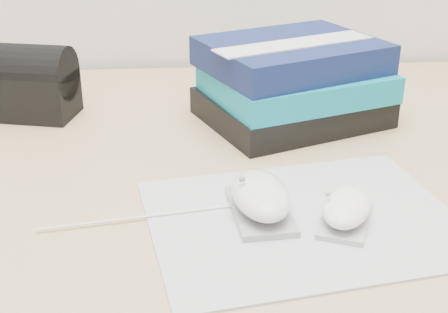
{
  "coord_description": "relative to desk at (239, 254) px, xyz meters",
  "views": [
    {
      "loc": [
        -0.1,
        0.74,
        1.1
      ],
      "look_at": [
        -0.04,
        1.45,
        0.77
      ],
      "focal_mm": 50.0,
      "sensor_mm": 36.0,
      "label": 1
    }
  ],
  "objects": [
    {
      "name": "book_stack",
      "position": [
        0.09,
        0.03,
        0.3
      ],
      "size": [
        0.32,
        0.29,
        0.13
      ],
      "color": "black",
      "rests_on": "desk"
    },
    {
      "name": "mouse_rear",
      "position": [
        -0.0,
        -0.27,
        0.26
      ],
      "size": [
        0.08,
        0.12,
        0.05
      ],
      "color": "#97979A",
      "rests_on": "mousepad"
    },
    {
      "name": "mousepad",
      "position": [
        0.04,
        -0.29,
        0.24
      ],
      "size": [
        0.39,
        0.33,
        0.0
      ],
      "primitive_type": "cube",
      "rotation": [
        0.0,
        0.0,
        0.17
      ],
      "color": "#9998A0",
      "rests_on": "desk"
    },
    {
      "name": "mouse_front",
      "position": [
        0.09,
        -0.3,
        0.25
      ],
      "size": [
        0.09,
        0.11,
        0.04
      ],
      "color": "#A7A7AA",
      "rests_on": "mousepad"
    },
    {
      "name": "usb_cable",
      "position": [
        -0.14,
        -0.27,
        0.24
      ],
      "size": [
        0.23,
        0.04,
        0.0
      ],
      "primitive_type": "cylinder",
      "rotation": [
        0.0,
        1.57,
        0.17
      ],
      "color": "white",
      "rests_on": "mousepad"
    },
    {
      "name": "pouch",
      "position": [
        -0.33,
        0.08,
        0.29
      ],
      "size": [
        0.15,
        0.12,
        0.12
      ],
      "color": "black",
      "rests_on": "desk"
    },
    {
      "name": "desk",
      "position": [
        0.0,
        0.0,
        0.0
      ],
      "size": [
        1.6,
        0.8,
        0.73
      ],
      "color": "tan",
      "rests_on": "ground"
    }
  ]
}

